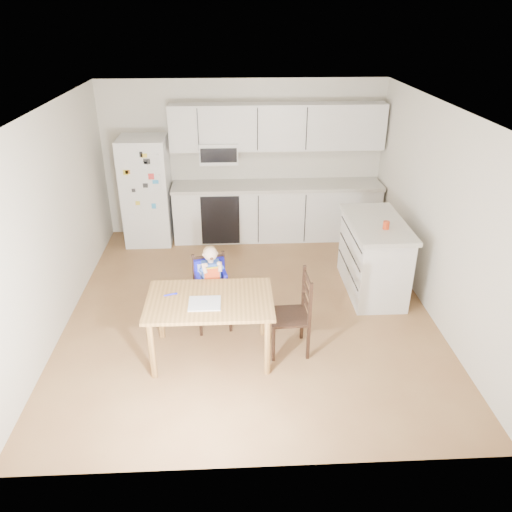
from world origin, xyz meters
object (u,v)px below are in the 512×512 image
object	(u,v)px
dining_table	(210,307)
chair_booster	(211,278)
kitchen_island	(373,256)
chair_side	(298,308)
refrigerator	(147,191)
red_cup	(386,225)

from	to	relation	value
dining_table	chair_booster	xyz separation A→B (m)	(-0.01, 0.61, 0.01)
chair_booster	kitchen_island	bearing A→B (deg)	6.89
dining_table	chair_side	world-z (taller)	chair_side
refrigerator	chair_booster	xyz separation A→B (m)	(1.08, -2.49, -0.22)
refrigerator	kitchen_island	world-z (taller)	refrigerator
kitchen_island	chair_side	size ratio (longest dim) A/B	1.42
red_cup	chair_side	world-z (taller)	red_cup
refrigerator	kitchen_island	xyz separation A→B (m)	(3.21, -1.77, -0.35)
kitchen_island	chair_booster	world-z (taller)	chair_booster
kitchen_island	refrigerator	bearing A→B (deg)	151.09
red_cup	chair_booster	world-z (taller)	red_cup
dining_table	chair_booster	distance (m)	0.61
kitchen_island	chair_side	distance (m)	1.73
kitchen_island	red_cup	distance (m)	0.60
refrigerator	red_cup	bearing A→B (deg)	-31.70
chair_booster	dining_table	bearing A→B (deg)	-100.83
chair_side	refrigerator	bearing A→B (deg)	-148.77
refrigerator	red_cup	world-z (taller)	refrigerator
refrigerator	chair_side	xyz separation A→B (m)	(2.04, -3.04, -0.31)
red_cup	chair_booster	distance (m)	2.26
dining_table	chair_side	xyz separation A→B (m)	(0.94, 0.05, -0.08)
red_cup	dining_table	xyz separation A→B (m)	(-2.16, -1.09, -0.43)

